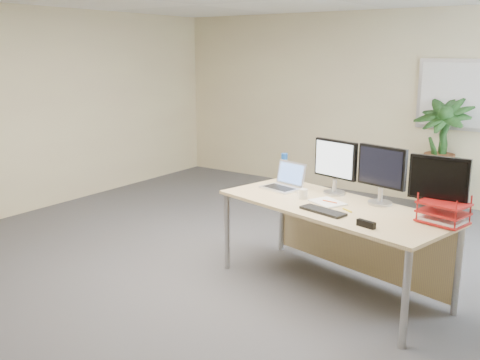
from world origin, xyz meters
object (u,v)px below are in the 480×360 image
Objects in this scene: laptop at (284,182)px; desk at (340,221)px; monitor_right at (382,171)px; floor_plant at (439,156)px; monitor_left at (335,163)px.

desk is at bearing -11.93° from laptop.
monitor_right is 1.25× the size of laptop.
floor_plant is 2.92m from monitor_right.
monitor_right is at bearing 0.11° from laptop.
monitor_right is (0.48, -0.09, 0.00)m from monitor_left.
monitor_right reaches higher than desk.
floor_plant is at bearing 89.24° from desk.
desk is at bearing -52.02° from monitor_left.
monitor_left is 0.99× the size of monitor_right.
monitor_left is 0.55m from laptop.
desk is 4.30× the size of monitor_right.
floor_plant is 2.83m from monitor_left.
desk is 0.55m from monitor_left.
monitor_left is at bearing 127.98° from desk.
monitor_right is (0.30, 0.14, 0.47)m from desk.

